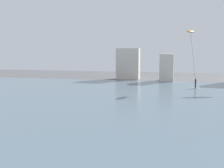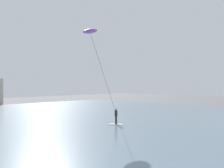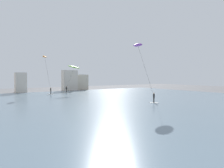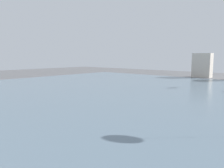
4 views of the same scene
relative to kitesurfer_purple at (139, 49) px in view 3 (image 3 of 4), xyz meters
The scene contains 5 objects.
water_bay 15.74m from the kitesurfer_purple, 154.91° to the left, with size 84.00×52.00×0.10m, color slate.
far_shore_buildings 35.54m from the kitesurfer_purple, 103.02° to the left, with size 31.20×5.39×6.52m.
kitesurfer_purple is the anchor object (origin of this frame).
kitesurfer_orange 25.03m from the kitesurfer_purple, 110.13° to the left, with size 2.60×3.20×9.29m.
kitesurfer_lime 23.28m from the kitesurfer_purple, 94.16° to the left, with size 3.74×3.76×7.20m.
Camera 3 is at (-9.13, 1.70, 4.31)m, focal length 30.47 mm.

